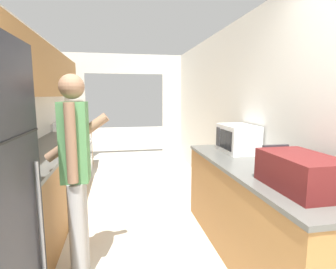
# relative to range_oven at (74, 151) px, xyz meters

# --- Properties ---
(wall_left) EXTENTS (0.38, 7.79, 2.50)m
(wall_left) POSITION_rel_range_oven_xyz_m (-0.25, -1.87, 1.07)
(wall_left) COLOR silver
(wall_left) RESTS_ON ground_plane
(wall_right) EXTENTS (0.06, 7.79, 2.50)m
(wall_right) POSITION_rel_range_oven_xyz_m (2.44, -2.26, 0.80)
(wall_right) COLOR silver
(wall_right) RESTS_ON ground_plane
(wall_far_with_doorway) EXTENTS (3.12, 0.06, 2.50)m
(wall_far_with_doorway) POSITION_rel_range_oven_xyz_m (1.05, 1.06, 1.00)
(wall_far_with_doorway) COLOR silver
(wall_far_with_doorway) RESTS_ON ground_plane
(counter_left) EXTENTS (0.62, 4.24, 0.90)m
(counter_left) POSITION_rel_range_oven_xyz_m (-0.01, -1.70, -0.00)
(counter_left) COLOR #9E6B38
(counter_left) RESTS_ON ground_plane
(counter_right) EXTENTS (0.62, 2.17, 0.90)m
(counter_right) POSITION_rel_range_oven_xyz_m (2.11, -3.17, -0.01)
(counter_right) COLOR #9E6B38
(counter_right) RESTS_ON ground_plane
(range_oven) EXTENTS (0.66, 0.77, 1.04)m
(range_oven) POSITION_rel_range_oven_xyz_m (0.00, 0.00, 0.00)
(range_oven) COLOR white
(range_oven) RESTS_ON ground_plane
(person) EXTENTS (0.54, 0.37, 1.71)m
(person) POSITION_rel_range_oven_xyz_m (0.54, -3.15, 0.47)
(person) COLOR #9E9E9E
(person) RESTS_ON ground_plane
(suitcase) EXTENTS (0.37, 0.61, 0.26)m
(suitcase) POSITION_rel_range_oven_xyz_m (2.11, -3.77, 0.56)
(suitcase) COLOR #5B1919
(suitcase) RESTS_ON counter_right
(microwave) EXTENTS (0.34, 0.51, 0.31)m
(microwave) POSITION_rel_range_oven_xyz_m (2.22, -2.56, 0.60)
(microwave) COLOR white
(microwave) RESTS_ON counter_right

